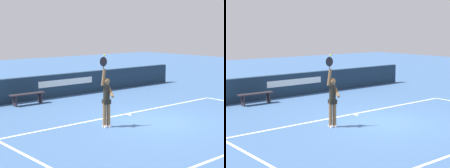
{
  "view_description": "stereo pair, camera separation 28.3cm",
  "coord_description": "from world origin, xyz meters",
  "views": [
    {
      "loc": [
        -10.44,
        -9.59,
        3.5
      ],
      "look_at": [
        -1.78,
        0.47,
        1.55
      ],
      "focal_mm": 61.37,
      "sensor_mm": 36.0,
      "label": 1
    },
    {
      "loc": [
        -10.22,
        -9.77,
        3.5
      ],
      "look_at": [
        -1.78,
        0.47,
        1.55
      ],
      "focal_mm": 61.37,
      "sensor_mm": 36.0,
      "label": 2
    }
  ],
  "objects": [
    {
      "name": "ground_plane",
      "position": [
        0.0,
        0.0,
        0.0
      ],
      "size": [
        60.0,
        60.0,
        0.0
      ],
      "primitive_type": "plane",
      "color": "#3A5D8A"
    },
    {
      "name": "court_lines",
      "position": [
        0.0,
        -1.09,
        0.0
      ],
      "size": [
        11.31,
        5.67,
        0.0
      ],
      "color": "white",
      "rests_on": "ground"
    },
    {
      "name": "back_wall",
      "position": [
        0.0,
        6.92,
        0.58
      ],
      "size": [
        16.48,
        0.29,
        1.16
      ],
      "color": "#182C3F",
      "rests_on": "ground"
    },
    {
      "name": "tennis_player",
      "position": [
        -1.93,
        0.59,
        1.05
      ],
      "size": [
        0.46,
        0.47,
        2.52
      ],
      "color": "brown",
      "rests_on": "ground"
    },
    {
      "name": "tennis_ball",
      "position": [
        -1.94,
        0.68,
        2.55
      ],
      "size": [
        0.07,
        0.07,
        0.07
      ],
      "color": "#C9DC2C"
    },
    {
      "name": "courtside_bench_near",
      "position": [
        -2.1,
        6.05,
        0.4
      ],
      "size": [
        1.7,
        0.4,
        0.52
      ],
      "color": "#282328",
      "rests_on": "ground"
    }
  ]
}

